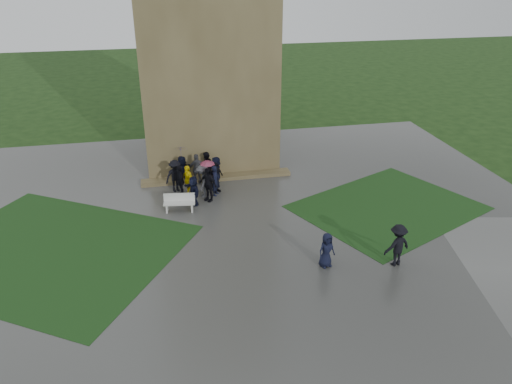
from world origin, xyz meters
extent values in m
plane|color=black|center=(0.00, 0.00, 0.00)|extent=(120.00, 120.00, 0.00)
cube|color=#383936|center=(0.00, 2.00, 0.01)|extent=(34.00, 34.00, 0.02)
cube|color=black|center=(-8.50, 4.00, 0.03)|extent=(14.10, 13.46, 0.01)
cube|color=black|center=(8.50, 5.00, 0.03)|extent=(11.12, 10.15, 0.01)
cube|color=brown|center=(0.00, 15.00, 9.00)|extent=(8.00, 8.00, 18.00)
cube|color=brown|center=(0.00, 10.60, 0.13)|extent=(9.00, 0.80, 0.22)
cube|color=silver|center=(-2.48, 6.80, 0.50)|extent=(1.69, 0.70, 0.07)
cube|color=silver|center=(-3.13, 6.88, 0.25)|extent=(0.14, 0.44, 0.46)
cube|color=silver|center=(-1.83, 6.71, 0.25)|extent=(0.14, 0.44, 0.46)
cube|color=silver|center=(-2.45, 7.03, 0.75)|extent=(1.63, 0.26, 0.44)
imported|color=black|center=(-0.29, 8.80, 0.93)|extent=(1.22, 1.10, 1.81)
imported|color=black|center=(-0.13, 9.64, 0.93)|extent=(0.77, 1.73, 1.81)
imported|color=black|center=(-0.60, 10.52, 0.91)|extent=(0.63, 0.93, 1.78)
imported|color=#414247|center=(-1.20, 10.10, 0.96)|extent=(1.18, 0.77, 1.89)
imported|color=black|center=(-2.06, 10.25, 0.91)|extent=(1.71, 1.36, 1.77)
imported|color=black|center=(-2.50, 9.38, 0.97)|extent=(1.38, 1.07, 1.90)
imported|color=yellow|center=(-1.86, 8.65, 0.93)|extent=(1.04, 1.22, 1.82)
imported|color=black|center=(-2.27, 8.72, 0.92)|extent=(0.70, 1.11, 1.81)
imported|color=black|center=(-1.64, 7.51, 0.84)|extent=(1.03, 1.61, 1.63)
imported|color=#414247|center=(-1.06, 8.38, 0.96)|extent=(0.84, 1.31, 1.89)
imported|color=black|center=(-0.81, 7.80, 0.99)|extent=(1.23, 1.28, 1.94)
imported|color=black|center=(-0.34, 8.44, 0.89)|extent=(0.67, 0.76, 1.75)
imported|color=#D05581|center=(-0.81, 7.80, 2.06)|extent=(0.76, 0.76, 0.67)
imported|color=#402B77|center=(-2.06, 10.25, 1.98)|extent=(0.82, 0.82, 0.75)
imported|color=black|center=(3.41, 0.37, 0.82)|extent=(0.90, 0.74, 1.59)
imported|color=black|center=(6.42, -0.13, 0.99)|extent=(1.37, 0.93, 1.94)
camera|label=1|loc=(-3.23, -16.91, 12.23)|focal=35.00mm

